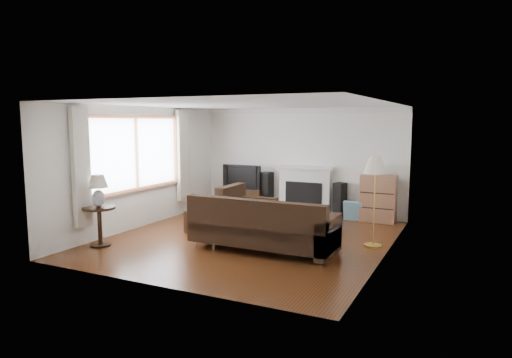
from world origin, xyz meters
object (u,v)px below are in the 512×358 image
at_px(bookshelf, 378,199).
at_px(floor_lamp, 374,202).
at_px(tv_stand, 244,199).
at_px(side_table, 100,226).
at_px(coffee_table, 286,222).
at_px(sectional_sofa, 263,225).

xyz_separation_m(bookshelf, floor_lamp, (0.31, -2.03, 0.28)).
distance_m(tv_stand, side_table, 4.14).
xyz_separation_m(coffee_table, floor_lamp, (1.79, -0.30, 0.59)).
relative_size(bookshelf, coffee_table, 0.98).
relative_size(sectional_sofa, side_table, 3.81).
bearing_deg(tv_stand, bookshelf, 0.97).
bearing_deg(coffee_table, bookshelf, 35.20).
bearing_deg(side_table, bookshelf, 45.58).
bearing_deg(floor_lamp, tv_stand, 151.16).
height_order(bookshelf, floor_lamp, floor_lamp).
xyz_separation_m(tv_stand, floor_lamp, (3.59, -1.98, 0.52)).
distance_m(tv_stand, sectional_sofa, 3.61).
relative_size(coffee_table, side_table, 1.49).
xyz_separation_m(bookshelf, coffee_table, (-1.48, -1.73, -0.31)).
bearing_deg(bookshelf, side_table, -134.42).
height_order(tv_stand, side_table, side_table).
relative_size(tv_stand, side_table, 1.54).
distance_m(tv_stand, floor_lamp, 4.13).
height_order(coffee_table, floor_lamp, floor_lamp).
bearing_deg(coffee_table, floor_lamp, -23.88).
height_order(bookshelf, side_table, bookshelf).
xyz_separation_m(tv_stand, side_table, (-0.76, -4.07, 0.08)).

